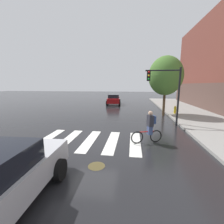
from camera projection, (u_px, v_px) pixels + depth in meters
name	position (u px, v px, depth m)	size (l,w,h in m)	color
ground_plane	(94.00, 141.00, 8.10)	(120.00, 120.00, 0.00)	black
crosswalk_stripes	(90.00, 140.00, 8.13)	(5.45, 3.21, 0.01)	silver
manhole_cover	(97.00, 166.00, 5.58)	(0.64, 0.64, 0.01)	#473D1E
sedan_mid	(114.00, 99.00, 23.12)	(2.43, 4.65, 1.56)	maroon
cyclist	(149.00, 127.00, 7.69)	(1.63, 0.63, 1.69)	black
traffic_light_near	(167.00, 87.00, 10.67)	(2.47, 0.28, 4.20)	black
fire_hydrant	(175.00, 110.00, 14.93)	(0.33, 0.22, 0.78)	gold
street_tree_near	(166.00, 76.00, 14.14)	(3.19, 3.19, 5.67)	#4C3823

